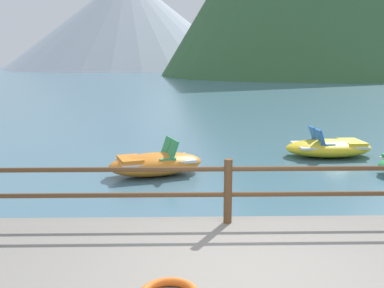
% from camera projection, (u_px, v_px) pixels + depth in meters
% --- Properties ---
extents(ground_plane, '(200.00, 200.00, 0.00)m').
position_uv_depth(ground_plane, '(189.00, 86.00, 44.25)').
color(ground_plane, '#477084').
extents(dock_railing, '(23.92, 0.12, 0.95)m').
position_uv_depth(dock_railing, '(228.00, 184.00, 6.33)').
color(dock_railing, brown).
rests_on(dock_railing, promenade_dock).
extents(pedal_boat_2, '(2.54, 1.48, 0.83)m').
position_uv_depth(pedal_boat_2, '(329.00, 147.00, 12.59)').
color(pedal_boat_2, yellow).
rests_on(pedal_boat_2, ground).
extents(pedal_boat_4, '(2.52, 1.80, 0.87)m').
position_uv_depth(pedal_boat_4, '(156.00, 163.00, 10.56)').
color(pedal_boat_4, orange).
rests_on(pedal_boat_4, ground).
extents(distant_peak, '(61.65, 61.65, 23.56)m').
position_uv_depth(distant_peak, '(128.00, 22.00, 112.31)').
color(distant_peak, '#A8B2C1').
rests_on(distant_peak, ground).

